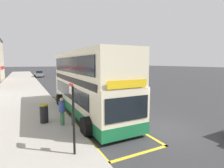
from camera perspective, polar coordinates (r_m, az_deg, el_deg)
name	(u,v)px	position (r m, az deg, el deg)	size (l,w,h in m)	color
ground_plane	(57,79)	(39.50, -17.57, 1.43)	(260.00, 260.00, 0.00)	#333335
pavement_near	(21,81)	(38.96, -27.77, 0.97)	(6.00, 76.00, 0.14)	#A39E93
double_decker_bus	(87,85)	(12.58, -8.11, -0.27)	(3.27, 10.83, 4.40)	beige
bus_bay_markings	(87,113)	(13.00, -8.15, -9.32)	(3.00, 13.06, 0.01)	yellow
bus_stop_sign	(73,113)	(6.85, -12.68, -9.38)	(0.09, 0.51, 2.72)	black
parked_car_grey_ahead	(39,74)	(47.50, -22.83, 3.07)	(2.09, 4.20, 1.62)	slate
parked_car_silver_kerbside	(62,71)	(59.18, -16.19, 4.02)	(2.09, 4.20, 1.62)	#B2B5BA
parked_car_black_behind	(69,73)	(48.39, -13.93, 3.48)	(2.09, 4.20, 1.62)	black
pedestrian_waiting_near_sign	(62,110)	(10.27, -16.10, -8.31)	(0.34, 0.34, 1.56)	#3F724C
litter_bin	(44,113)	(11.07, -21.39, -8.95)	(0.49, 0.49, 1.10)	black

